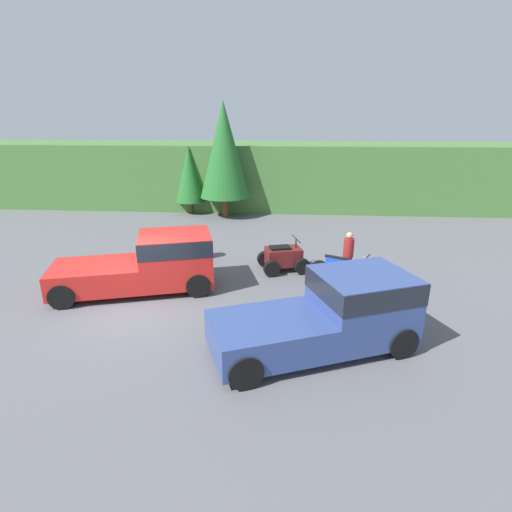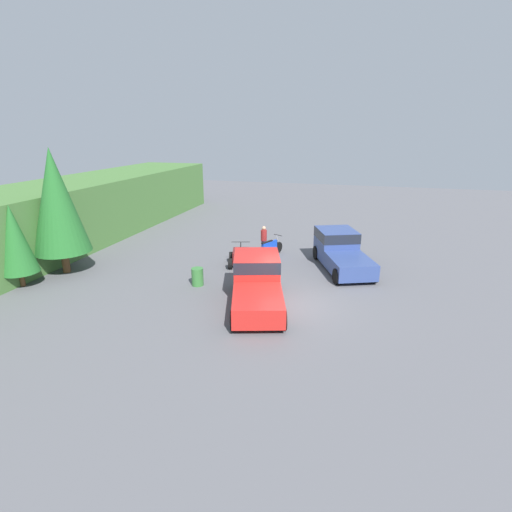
{
  "view_description": "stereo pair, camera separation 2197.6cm",
  "coord_description": "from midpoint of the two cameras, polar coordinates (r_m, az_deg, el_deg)",
  "views": [
    {
      "loc": [
        4.5,
        -10.96,
        5.59
      ],
      "look_at": [
        3.48,
        2.36,
        0.95
      ],
      "focal_mm": 28.0,
      "sensor_mm": 36.0,
      "label": 1
    },
    {
      "loc": [
        -15.88,
        -2.95,
        7.41
      ],
      "look_at": [
        3.48,
        2.36,
        0.95
      ],
      "focal_mm": 28.0,
      "sensor_mm": 36.0,
      "label": 2
    }
  ],
  "objects": [
    {
      "name": "tree_mid_left",
      "position": [
        20.47,
        23.53,
        10.12
      ],
      "size": [
        2.87,
        2.87,
        6.53
      ],
      "color": "brown",
      "rests_on": "ground_plane"
    },
    {
      "name": "steel_barrel",
      "position": [
        14.74,
        31.34,
        -8.15
      ],
      "size": [
        0.58,
        0.58,
        0.88
      ],
      "color": "#387A38",
      "rests_on": "ground_plane"
    },
    {
      "name": "quad_atv",
      "position": [
        15.77,
        44.46,
        -9.12
      ],
      "size": [
        2.1,
        1.79,
        1.25
      ],
      "rotation": [
        0.0,
        0.0,
        0.28
      ],
      "color": "black",
      "rests_on": "ground_plane"
    },
    {
      "name": "ground_plane",
      "position": [
        11.09,
        36.86,
        -21.17
      ],
      "size": [
        80.0,
        80.0,
        0.0
      ],
      "primitive_type": "plane",
      "color": "#5B5B60"
    },
    {
      "name": "tree_left",
      "position": [
        20.76,
        16.49,
        6.92
      ],
      "size": [
        1.78,
        1.78,
        4.06
      ],
      "color": "brown",
      "rests_on": "ground_plane"
    },
    {
      "name": "rider_person",
      "position": [
        16.75,
        52.54,
        -8.08
      ],
      "size": [
        0.52,
        0.52,
        1.78
      ],
      "rotation": [
        0.0,
        0.0,
        -0.74
      ],
      "color": "navy",
      "rests_on": "ground_plane"
    },
    {
      "name": "pickup_truck_second",
      "position": [
        13.68,
        63.89,
        -16.18
      ],
      "size": [
        5.43,
        3.77,
        1.92
      ],
      "rotation": [
        0.0,
        0.0,
        0.38
      ],
      "color": "#334784",
      "rests_on": "ground_plane"
    },
    {
      "name": "dirt_bike",
      "position": [
        16.54,
        52.64,
        -10.22
      ],
      "size": [
        2.22,
        1.21,
        1.16
      ],
      "rotation": [
        0.0,
        0.0,
        -0.46
      ],
      "color": "black",
      "rests_on": "ground_plane"
    },
    {
      "name": "pickup_truck_red",
      "position": [
        11.49,
        34.39,
        -13.15
      ],
      "size": [
        5.58,
        3.46,
        1.92
      ],
      "rotation": [
        0.0,
        0.0,
        0.29
      ],
      "color": "red",
      "rests_on": "ground_plane"
    },
    {
      "name": "hillside_backdrop",
      "position": [
        24.08,
        18.11,
        7.45
      ],
      "size": [
        44.0,
        6.0,
        4.02
      ],
      "color": "#477538",
      "rests_on": "ground_plane"
    }
  ]
}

